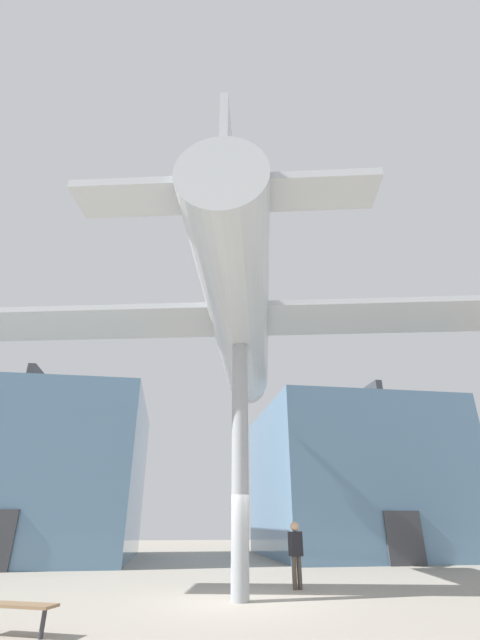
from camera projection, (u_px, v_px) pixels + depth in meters
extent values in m
plane|color=gray|center=(240.00, 602.00, 10.73)|extent=(80.00, 80.00, 0.00)
cube|color=slate|center=(41.00, 476.00, 23.66)|extent=(10.63, 11.09, 8.27)
cube|color=#383A3F|center=(56.00, 397.00, 25.55)|extent=(0.36, 10.53, 0.60)
cube|color=slate|center=(351.00, 480.00, 26.13)|extent=(10.63, 11.09, 8.27)
cube|color=#383A3F|center=(344.00, 408.00, 28.02)|extent=(0.36, 10.53, 0.60)
cube|color=#383A3F|center=(405.00, 538.00, 19.84)|extent=(1.80, 0.12, 2.30)
cylinder|color=#999EA3|center=(240.00, 459.00, 12.21)|extent=(0.48, 0.48, 6.91)
cylinder|color=#B2B7BC|center=(240.00, 320.00, 14.09)|extent=(4.55, 13.34, 1.87)
cube|color=#B2B7BC|center=(240.00, 320.00, 14.09)|extent=(19.59, 6.27, 0.18)
cube|color=#B2B7BC|center=(225.00, 195.00, 8.89)|extent=(6.32, 2.26, 0.18)
cube|color=#B2B7BC|center=(226.00, 151.00, 9.41)|extent=(0.40, 1.11, 2.36)
cone|color=#B2B7BC|center=(248.00, 384.00, 20.63)|extent=(1.82, 1.56, 1.59)
sphere|color=black|center=(249.00, 389.00, 21.37)|extent=(0.44, 0.44, 0.44)
cylinder|color=#4C4238|center=(299.00, 573.00, 12.87)|extent=(0.14, 0.14, 0.88)
cylinder|color=#4C4238|center=(294.00, 573.00, 12.80)|extent=(0.14, 0.14, 0.88)
cube|color=black|center=(295.00, 544.00, 13.16)|extent=(0.45, 0.33, 0.68)
sphere|color=tan|center=(295.00, 527.00, 13.36)|extent=(0.27, 0.27, 0.27)
cube|color=#846647|center=(16.00, 605.00, 7.69)|extent=(1.57, 0.96, 0.05)
cylinder|color=#333338|center=(43.00, 623.00, 7.45)|extent=(0.08, 0.08, 0.45)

